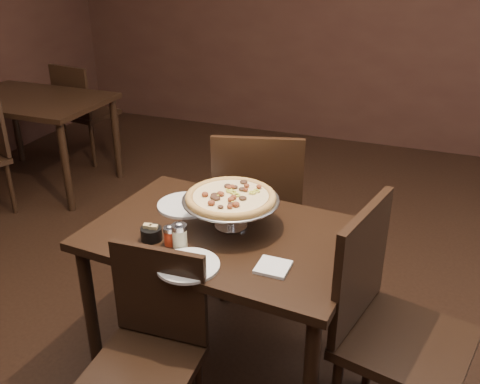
% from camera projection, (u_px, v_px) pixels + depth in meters
% --- Properties ---
extents(room, '(6.04, 7.04, 2.84)m').
position_uv_depth(room, '(214.00, 85.00, 1.99)').
color(room, black).
rests_on(room, ground).
extents(dining_table, '(1.23, 0.88, 0.73)m').
position_uv_depth(dining_table, '(226.00, 250.00, 2.38)').
color(dining_table, black).
rests_on(dining_table, ground).
extents(background_table, '(1.19, 0.79, 0.74)m').
position_uv_depth(background_table, '(33.00, 110.00, 4.30)').
color(background_table, black).
rests_on(background_table, ground).
extents(pizza_stand, '(0.43, 0.43, 0.18)m').
position_uv_depth(pizza_stand, '(231.00, 198.00, 2.32)').
color(pizza_stand, '#B9B9C0').
rests_on(pizza_stand, dining_table).
extents(parmesan_shaker, '(0.07, 0.07, 0.11)m').
position_uv_depth(parmesan_shaker, '(180.00, 235.00, 2.20)').
color(parmesan_shaker, beige).
rests_on(parmesan_shaker, dining_table).
extents(pepper_flake_shaker, '(0.05, 0.05, 0.09)m').
position_uv_depth(pepper_flake_shaker, '(170.00, 236.00, 2.22)').
color(pepper_flake_shaker, maroon).
rests_on(pepper_flake_shaker, dining_table).
extents(packet_caddy, '(0.09, 0.09, 0.07)m').
position_uv_depth(packet_caddy, '(151.00, 233.00, 2.27)').
color(packet_caddy, black).
rests_on(packet_caddy, dining_table).
extents(napkin_stack, '(0.13, 0.13, 0.01)m').
position_uv_depth(napkin_stack, '(273.00, 267.00, 2.08)').
color(napkin_stack, silver).
rests_on(napkin_stack, dining_table).
extents(plate_left, '(0.28, 0.28, 0.01)m').
position_uv_depth(plate_left, '(186.00, 205.00, 2.56)').
color(plate_left, white).
rests_on(plate_left, dining_table).
extents(plate_near, '(0.25, 0.25, 0.01)m').
position_uv_depth(plate_near, '(188.00, 265.00, 2.09)').
color(plate_near, white).
rests_on(plate_near, dining_table).
extents(serving_spatula, '(0.14, 0.14, 0.02)m').
position_uv_depth(serving_spatula, '(240.00, 204.00, 2.27)').
color(serving_spatula, '#B9B9C0').
rests_on(serving_spatula, pizza_stand).
extents(chair_far, '(0.58, 0.58, 1.01)m').
position_uv_depth(chair_far, '(258.00, 208.00, 2.95)').
color(chair_far, black).
rests_on(chair_far, ground).
extents(chair_near, '(0.41, 0.41, 0.84)m').
position_uv_depth(chair_near, '(150.00, 347.00, 2.07)').
color(chair_near, black).
rests_on(chair_near, ground).
extents(chair_side, '(0.56, 0.56, 1.00)m').
position_uv_depth(chair_side, '(388.00, 322.00, 2.08)').
color(chair_side, black).
rests_on(chair_side, ground).
extents(bg_chair_far, '(0.48, 0.48, 0.90)m').
position_uv_depth(bg_chair_far, '(83.00, 109.00, 4.83)').
color(bg_chair_far, black).
rests_on(bg_chair_far, ground).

